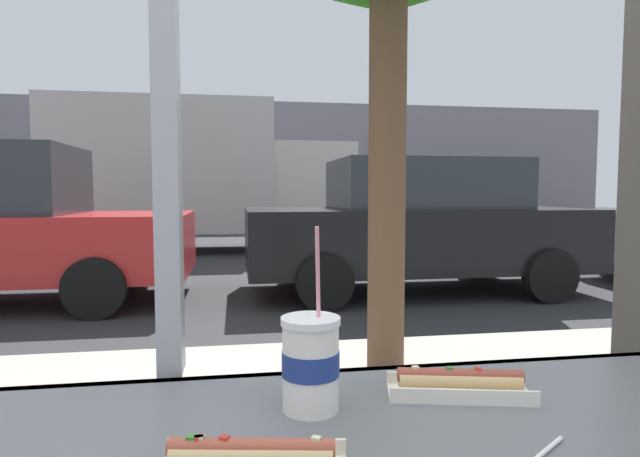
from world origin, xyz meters
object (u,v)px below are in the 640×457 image
at_px(soda_cup_right, 311,362).
at_px(hotdog_tray_near, 460,384).
at_px(box_truck, 197,173).
at_px(parked_car_black, 416,225).

distance_m(soda_cup_right, hotdog_tray_near, 0.29).
height_order(soda_cup_right, box_truck, box_truck).
distance_m(soda_cup_right, parked_car_black, 6.06).
bearing_deg(box_truck, soda_cup_right, -85.01).
bearing_deg(parked_car_black, hotdog_tray_near, -108.85).
distance_m(hotdog_tray_near, box_truck, 10.97).
relative_size(parked_car_black, box_truck, 0.69).
distance_m(hotdog_tray_near, parked_car_black, 5.95).
relative_size(hotdog_tray_near, parked_car_black, 0.06).
bearing_deg(hotdog_tray_near, parked_car_black, 71.15).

